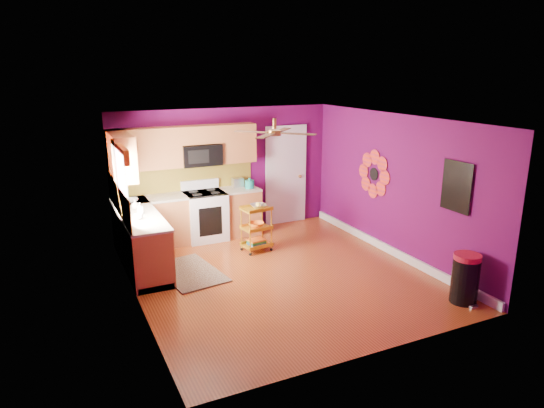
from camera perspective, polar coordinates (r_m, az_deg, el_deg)
ground at (r=7.96m, az=0.91°, el=-8.30°), size 5.00×5.00×0.00m
room_envelope at (r=7.46m, az=1.14°, el=3.27°), size 4.54×5.04×2.52m
lower_cabinets at (r=8.99m, az=-12.01°, el=-2.83°), size 2.81×2.31×0.94m
electric_range at (r=9.50m, az=-7.87°, el=-1.32°), size 0.76×0.66×1.13m
upper_cabinetry at (r=9.03m, az=-12.38°, el=6.16°), size 2.80×2.30×1.26m
left_window at (r=7.78m, az=-17.45°, el=3.86°), size 0.08×1.35×1.08m
panel_door at (r=10.32m, az=1.63°, el=3.30°), size 0.95×0.11×2.15m
right_wall_art at (r=8.43m, az=15.73°, el=2.82°), size 0.04×2.74×1.04m
ceiling_fan at (r=7.51m, az=0.30°, el=8.46°), size 1.01×1.01×0.26m
shag_rug at (r=8.13m, az=-9.67°, el=-7.91°), size 1.03×1.49×0.02m
rolling_cart at (r=8.81m, az=-1.82°, el=-2.64°), size 0.55×0.43×0.91m
trash_can at (r=7.46m, az=21.78°, el=-8.14°), size 0.39×0.42×0.73m
teal_kettle at (r=9.62m, az=-2.65°, el=2.36°), size 0.18×0.18×0.21m
toaster at (r=9.74m, az=-4.05°, el=2.55°), size 0.22×0.15×0.18m
soap_bottle_a at (r=8.17m, az=-15.28°, el=-0.51°), size 0.09×0.09×0.19m
soap_bottle_b at (r=8.48m, az=-15.81°, el=-0.04°), size 0.13×0.13×0.17m
counter_dish at (r=8.98m, az=-16.27°, el=0.42°), size 0.25×0.25×0.06m
counter_cup at (r=7.91m, az=-15.39°, el=-1.38°), size 0.13×0.13×0.10m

